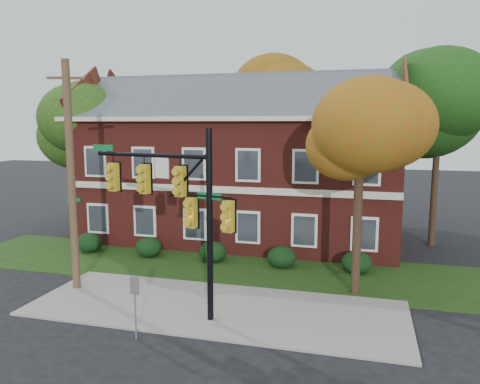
% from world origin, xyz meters
% --- Properties ---
extents(ground, '(120.00, 120.00, 0.00)m').
position_xyz_m(ground, '(0.00, 0.00, 0.00)').
color(ground, black).
rests_on(ground, ground).
extents(sidewalk, '(14.00, 5.00, 0.08)m').
position_xyz_m(sidewalk, '(0.00, 1.00, 0.04)').
color(sidewalk, gray).
rests_on(sidewalk, ground).
extents(grass_strip, '(30.00, 6.00, 0.04)m').
position_xyz_m(grass_strip, '(0.00, 6.00, 0.02)').
color(grass_strip, '#193811').
rests_on(grass_strip, ground).
extents(apartment_building, '(18.80, 8.80, 9.74)m').
position_xyz_m(apartment_building, '(-2.00, 11.95, 4.99)').
color(apartment_building, maroon).
rests_on(apartment_building, ground).
extents(hedge_far_left, '(1.40, 1.26, 1.05)m').
position_xyz_m(hedge_far_left, '(-9.00, 6.70, 0.53)').
color(hedge_far_left, black).
rests_on(hedge_far_left, ground).
extents(hedge_left, '(1.40, 1.26, 1.05)m').
position_xyz_m(hedge_left, '(-5.50, 6.70, 0.53)').
color(hedge_left, black).
rests_on(hedge_left, ground).
extents(hedge_center, '(1.40, 1.26, 1.05)m').
position_xyz_m(hedge_center, '(-2.00, 6.70, 0.53)').
color(hedge_center, black).
rests_on(hedge_center, ground).
extents(hedge_right, '(1.40, 1.26, 1.05)m').
position_xyz_m(hedge_right, '(1.50, 6.70, 0.53)').
color(hedge_right, black).
rests_on(hedge_right, ground).
extents(hedge_far_right, '(1.40, 1.26, 1.05)m').
position_xyz_m(hedge_far_right, '(5.00, 6.70, 0.53)').
color(hedge_far_right, black).
rests_on(hedge_far_right, ground).
extents(tree_near_right, '(4.50, 4.25, 8.58)m').
position_xyz_m(tree_near_right, '(5.22, 3.87, 6.67)').
color(tree_near_right, black).
rests_on(tree_near_right, ground).
extents(tree_left_rear, '(5.40, 5.10, 8.88)m').
position_xyz_m(tree_left_rear, '(-11.73, 10.84, 6.68)').
color(tree_left_rear, black).
rests_on(tree_left_rear, ground).
extents(tree_right_rear, '(6.30, 5.95, 10.62)m').
position_xyz_m(tree_right_rear, '(9.31, 12.81, 8.12)').
color(tree_right_rear, black).
rests_on(tree_right_rear, ground).
extents(tree_far_rear, '(6.84, 6.46, 11.52)m').
position_xyz_m(tree_far_rear, '(-0.66, 19.79, 8.84)').
color(tree_far_rear, black).
rests_on(tree_far_rear, ground).
extents(traffic_signal, '(5.93, 1.41, 6.73)m').
position_xyz_m(traffic_signal, '(-0.95, 0.02, 4.18)').
color(traffic_signal, gray).
rests_on(traffic_signal, ground).
extents(utility_pole, '(1.40, 0.62, 9.38)m').
position_xyz_m(utility_pole, '(-6.27, 1.52, 4.76)').
color(utility_pole, '#4E3524').
rests_on(utility_pole, ground).
extents(sign_post, '(0.30, 0.06, 2.08)m').
position_xyz_m(sign_post, '(-1.70, -2.00, 1.42)').
color(sign_post, slate).
rests_on(sign_post, ground).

